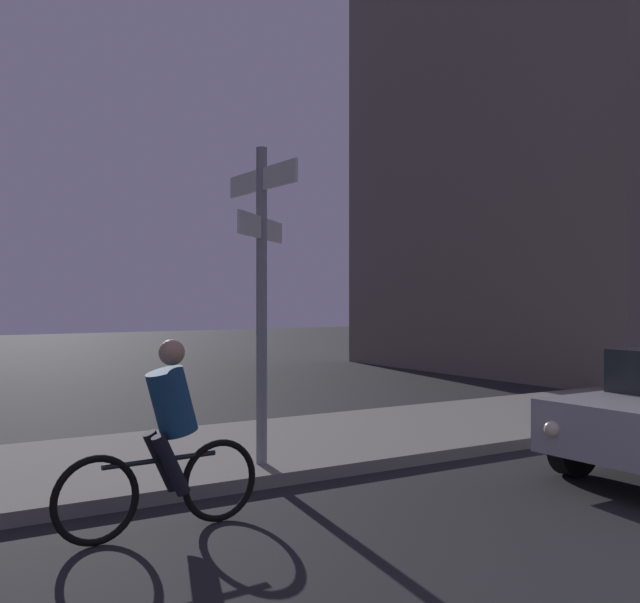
# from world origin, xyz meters

# --- Properties ---
(sidewalk_kerb) EXTENTS (40.00, 3.16, 0.14)m
(sidewalk_kerb) POSITION_xyz_m (0.00, 7.06, 0.07)
(sidewalk_kerb) COLOR gray
(sidewalk_kerb) RESTS_ON ground_plane
(signpost) EXTENTS (1.10, 1.53, 3.46)m
(signpost) POSITION_xyz_m (-0.95, 6.00, 2.21)
(signpost) COLOR gray
(signpost) RESTS_ON sidewalk_kerb
(cyclist) EXTENTS (1.82, 0.35, 1.61)m
(cyclist) POSITION_xyz_m (-2.53, 4.69, 0.75)
(cyclist) COLOR black
(cyclist) RESTS_ON ground_plane
(building_right_block) EXTENTS (11.12, 9.74, 12.55)m
(building_right_block) POSITION_xyz_m (13.68, 12.77, 6.27)
(building_right_block) COLOR slate
(building_right_block) RESTS_ON ground_plane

